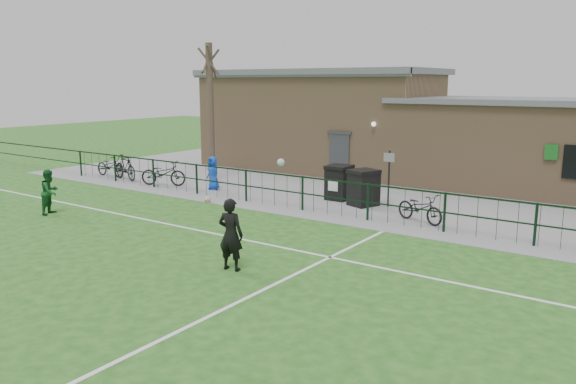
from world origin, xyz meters
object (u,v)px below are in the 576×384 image
Objects in this scene: sign_post at (389,179)px; ball_ground at (207,199)px; wheelie_bin_right at (364,189)px; outfield_player at (50,192)px; bicycle_a at (110,166)px; bicycle_e at (420,208)px; bare_tree at (210,114)px; bicycle_b at (125,167)px; spectator_child at (213,173)px; wheelie_bin_left at (339,183)px; bicycle_c at (163,173)px.

sign_post is 8.52× the size of ball_ground.
outfield_player reaches higher than wheelie_bin_right.
bicycle_a is 15.15m from bicycle_e.
bare_tree is at bearing 130.44° from ball_ground.
ball_ground is (-4.97, -2.75, -0.51)m from wheelie_bin_right.
bicycle_e is (2.59, -1.15, -0.14)m from wheelie_bin_right.
ball_ground is (3.06, 4.33, -0.63)m from outfield_player.
spectator_child is (4.85, 0.52, 0.12)m from bicycle_b.
sign_post is 1.33× the size of outfield_player.
bare_tree reaches higher than outfield_player.
wheelie_bin_left is at bearing -66.46° from bicycle_b.
wheelie_bin_right is at bearing 28.96° from ball_ground.
bare_tree is 25.57× the size of ball_ground.
wheelie_bin_right is at bearing 85.13° from bicycle_e.
wheelie_bin_left is at bearing -80.62° from bicycle_a.
sign_post reaches higher than wheelie_bin_left.
bicycle_b is 1.25× the size of outfield_player.
bicycle_c is at bearing -114.75° from bare_tree.
spectator_child is at bearing -85.37° from bicycle_a.
wheelie_bin_right is 5.15× the size of ball_ground.
wheelie_bin_left is 0.88× the size of spectator_child.
ball_ground is (-7.56, -1.60, -0.37)m from bicycle_e.
ball_ground is at bearing -134.44° from bicycle_c.
bicycle_c is 1.44× the size of spectator_child.
bicycle_a is 1.06× the size of bicycle_e.
bicycle_b reaches higher than ball_ground.
bicycle_c is at bearing 159.94° from ball_ground.
bicycle_a is 0.95× the size of bicycle_c.
bicycle_b is 1.07× the size of bicycle_e.
sign_post is at bearing -104.54° from bicycle_c.
bicycle_e is at bearing -113.40° from bicycle_c.
bare_tree is 4.00× the size of outfield_player.
wheelie_bin_right reaches higher than bicycle_a.
sign_post is (2.06, -0.13, 0.40)m from wheelie_bin_left.
spectator_child is 2.51m from ball_ground.
wheelie_bin_left is at bearing 86.49° from bicycle_e.
sign_post reaches higher than wheelie_bin_right.
wheelie_bin_left is 0.64× the size of bicycle_b.
wheelie_bin_right is (1.25, -0.45, 0.00)m from wheelie_bin_left.
sign_post is at bearing 69.46° from bicycle_e.
wheelie_bin_right is 11.38m from bicycle_b.
bare_tree is 3.40× the size of bicycle_e.
bare_tree is at bearing 148.36° from spectator_child.
bare_tree is 3.21× the size of bicycle_a.
spectator_child is (-9.04, 0.34, 0.22)m from bicycle_e.
bare_tree is 3.32m from bicycle_c.
bicycle_b is at bearing -172.31° from wheelie_bin_left.
wheelie_bin_right is 12.62m from bicycle_a.
bicycle_c is (-0.93, -2.02, -2.46)m from bare_tree.
spectator_child reaches higher than bicycle_b.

